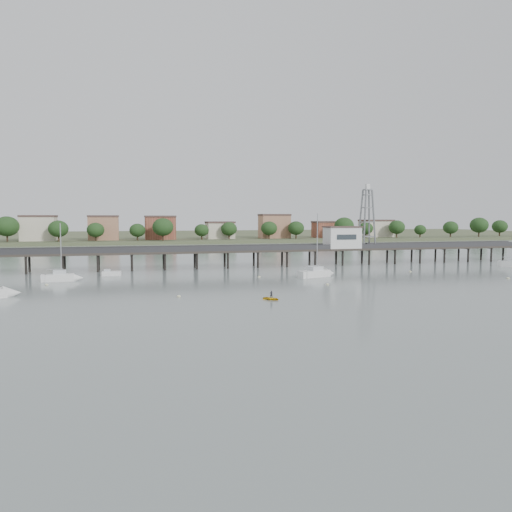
{
  "coord_description": "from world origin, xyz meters",
  "views": [
    {
      "loc": [
        -25.53,
        -50.9,
        11.53
      ],
      "look_at": [
        -1.2,
        42.0,
        4.0
      ],
      "focal_mm": 35.0,
      "sensor_mm": 36.0,
      "label": 1
    }
  ],
  "objects": [
    {
      "name": "ground_plane",
      "position": [
        0.0,
        0.0,
        0.0
      ],
      "size": [
        500.0,
        500.0,
        0.0
      ],
      "primitive_type": "plane",
      "color": "slate",
      "rests_on": "ground"
    },
    {
      "name": "pier",
      "position": [
        0.0,
        60.0,
        3.79
      ],
      "size": [
        150.0,
        5.0,
        5.5
      ],
      "color": "#2D2823",
      "rests_on": "ground"
    },
    {
      "name": "pier_building",
      "position": [
        25.0,
        60.0,
        6.67
      ],
      "size": [
        8.4,
        5.4,
        5.3
      ],
      "color": "silver",
      "rests_on": "ground"
    },
    {
      "name": "lattice_tower",
      "position": [
        31.5,
        60.0,
        11.1
      ],
      "size": [
        3.2,
        3.2,
        15.5
      ],
      "color": "slate",
      "rests_on": "ground"
    },
    {
      "name": "sailboat_c",
      "position": [
        10.83,
        38.87,
        0.64
      ],
      "size": [
        8.06,
        4.62,
        12.85
      ],
      "rotation": [
        0.0,
        0.0,
        0.33
      ],
      "color": "white",
      "rests_on": "ground"
    },
    {
      "name": "sailboat_b",
      "position": [
        -36.26,
        44.16,
        0.66
      ],
      "size": [
        6.59,
        2.29,
        10.89
      ],
      "rotation": [
        0.0,
        0.0,
        0.06
      ],
      "color": "white",
      "rests_on": "ground"
    },
    {
      "name": "white_tender",
      "position": [
        -28.45,
        50.73,
        0.44
      ],
      "size": [
        3.69,
        1.62,
        1.42
      ],
      "rotation": [
        0.0,
        0.0,
        -0.03
      ],
      "color": "white",
      "rests_on": "ground"
    },
    {
      "name": "yellow_dinghy",
      "position": [
        -5.99,
        15.25,
        0.0
      ],
      "size": [
        1.79,
        1.51,
        2.56
      ],
      "primitive_type": "imported",
      "rotation": [
        0.0,
        0.0,
        0.64
      ],
      "color": "gold",
      "rests_on": "ground"
    },
    {
      "name": "dinghy_occupant",
      "position": [
        -5.99,
        15.25,
        0.0
      ],
      "size": [
        0.37,
        1.02,
        0.24
      ],
      "primitive_type": "imported",
      "rotation": [
        0.0,
        0.0,
        3.14
      ],
      "color": "black",
      "rests_on": "ground"
    },
    {
      "name": "mooring_buoys",
      "position": [
        4.26,
        32.7,
        0.08
      ],
      "size": [
        82.84,
        21.22,
        0.39
      ],
      "color": "beige",
      "rests_on": "ground"
    },
    {
      "name": "far_shore",
      "position": [
        0.36,
        239.58,
        0.95
      ],
      "size": [
        500.0,
        170.0,
        10.4
      ],
      "color": "#475133",
      "rests_on": "ground"
    }
  ]
}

